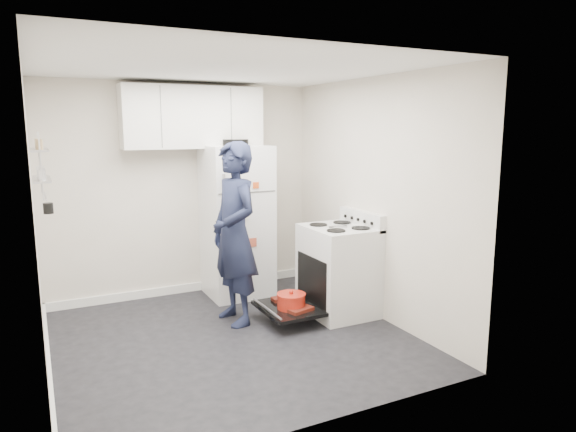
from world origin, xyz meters
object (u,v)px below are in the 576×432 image
electric_range (337,271)px  open_oven_door (290,305)px  person (234,234)px  refrigerator (237,221)px

electric_range → open_oven_door: electric_range is taller
electric_range → open_oven_door: size_ratio=1.57×
electric_range → person: bearing=166.3°
refrigerator → open_oven_door: bearing=-82.9°
electric_range → refrigerator: bearing=123.4°
person → electric_range: bearing=69.2°
electric_range → refrigerator: refrigerator is taller
open_oven_door → person: 0.92m
electric_range → open_oven_door: (-0.58, -0.02, -0.28)m
refrigerator → person: size_ratio=1.00×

